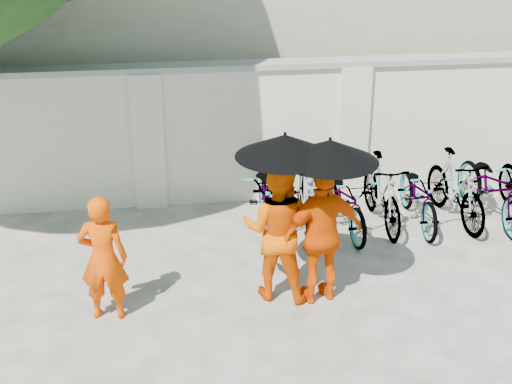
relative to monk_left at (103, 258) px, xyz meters
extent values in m
plane|color=beige|center=(1.49, -0.17, -0.72)|extent=(80.00, 80.00, 0.00)
cube|color=silver|center=(2.49, 3.03, 0.28)|extent=(20.00, 0.30, 2.00)
cube|color=#C0B895|center=(3.49, 6.83, 0.88)|extent=(14.00, 6.00, 3.20)
imported|color=#FF4800|center=(0.00, 0.00, 0.00)|extent=(0.57, 0.41, 1.45)
imported|color=#FF5D00|center=(1.92, 0.20, 0.11)|extent=(0.98, 0.88, 1.67)
cylinder|color=black|center=(1.97, 0.12, 0.68)|extent=(0.02, 0.02, 0.92)
cone|color=black|center=(1.97, 0.12, 1.14)|extent=(1.07, 1.07, 0.24)
imported|color=#F44F00|center=(2.40, 0.04, 0.09)|extent=(1.02, 0.60, 1.63)
cylinder|color=black|center=(2.42, -0.04, 0.66)|extent=(0.02, 0.02, 0.91)
cone|color=black|center=(2.42, -0.04, 1.12)|extent=(1.04, 1.04, 0.24)
imported|color=gray|center=(2.04, 1.85, -0.23)|extent=(0.82, 1.94, 0.99)
imported|color=gray|center=(2.58, 1.79, -0.16)|extent=(0.75, 1.93, 1.13)
imported|color=gray|center=(3.11, 1.74, -0.29)|extent=(0.73, 1.70, 0.87)
imported|color=gray|center=(3.64, 1.81, -0.23)|extent=(0.48, 1.65, 0.99)
imported|color=gray|center=(4.17, 1.79, -0.29)|extent=(0.65, 1.67, 0.87)
imported|color=gray|center=(4.70, 1.82, -0.23)|extent=(0.64, 1.69, 0.99)
imported|color=gray|center=(5.24, 1.75, -0.22)|extent=(0.84, 1.98, 1.01)
camera|label=1|loc=(0.72, -6.85, 3.66)|focal=50.00mm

